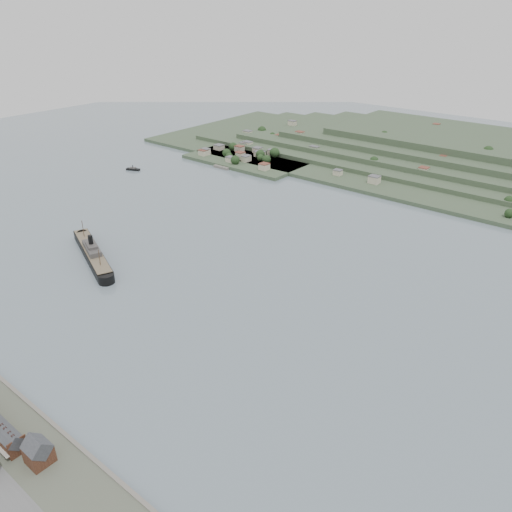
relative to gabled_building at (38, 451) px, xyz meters
The scene contains 5 objects.
ground 166.49m from the gabled_building, 99.52° to the left, with size 1400.00×1400.00×0.00m, color slate.
gabled_building is the anchor object (origin of this frame).
far_peninsula 557.11m from the gabled_building, 89.96° to the left, with size 760.00×309.00×30.00m.
steamship 201.52m from the gabled_building, 139.38° to the left, with size 95.10×47.05×24.00m.
ferry_west 427.88m from the gabled_building, 136.28° to the left, with size 17.04×11.02×6.23m.
Camera 1 is at (194.83, -222.83, 178.77)m, focal length 35.00 mm.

